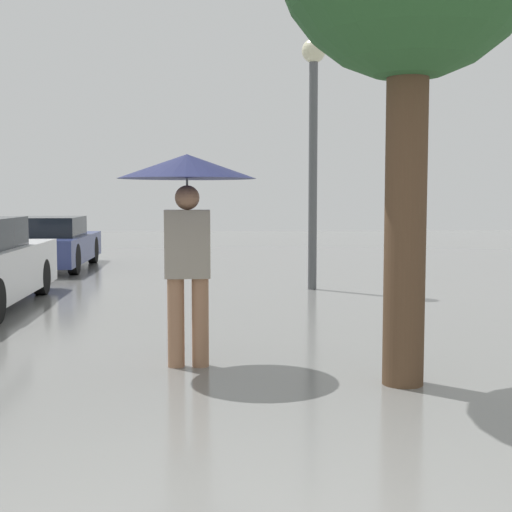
{
  "coord_description": "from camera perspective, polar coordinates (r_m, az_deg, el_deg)",
  "views": [
    {
      "loc": [
        0.09,
        -2.45,
        1.58
      ],
      "look_at": [
        0.59,
        4.09,
        1.03
      ],
      "focal_mm": 50.0,
      "sensor_mm": 36.0,
      "label": 1
    }
  ],
  "objects": [
    {
      "name": "street_lamp",
      "position": [
        12.16,
        4.6,
        10.69
      ],
      "size": [
        0.4,
        0.4,
        4.19
      ],
      "color": "#515456",
      "rests_on": "ground_plane"
    },
    {
      "name": "parked_car_farthest",
      "position": [
        16.2,
        -16.4,
        0.93
      ],
      "size": [
        1.77,
        4.07,
        1.14
      ],
      "color": "navy",
      "rests_on": "ground_plane"
    },
    {
      "name": "pedestrian",
      "position": [
        6.55,
        -5.53,
        5.18
      ],
      "size": [
        1.26,
        1.26,
        1.96
      ],
      "color": "#9E7051",
      "rests_on": "ground_plane"
    }
  ]
}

